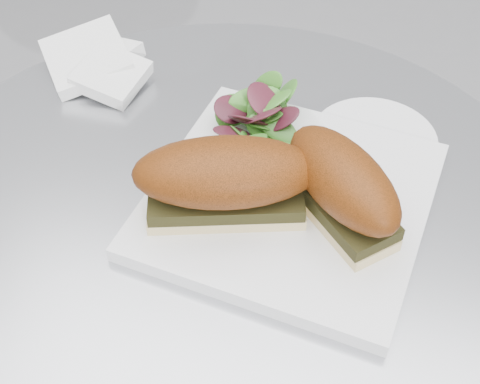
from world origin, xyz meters
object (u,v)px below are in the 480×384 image
object	(u,v)px
plate	(290,199)
saucer	(374,140)
sandwich_left	(225,179)
sandwich_right	(342,185)

from	to	relation	value
plate	saucer	bearing A→B (deg)	58.37
sandwich_left	saucer	distance (m)	0.20
plate	sandwich_right	xyz separation A→B (m)	(0.05, -0.02, 0.05)
saucer	sandwich_left	bearing A→B (deg)	-129.74
sandwich_left	saucer	bearing A→B (deg)	32.37
sandwich_right	sandwich_left	bearing A→B (deg)	-124.11
sandwich_right	saucer	world-z (taller)	sandwich_right
sandwich_right	plate	bearing A→B (deg)	-153.62
saucer	sandwich_right	bearing A→B (deg)	-98.60
sandwich_left	sandwich_right	world-z (taller)	same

